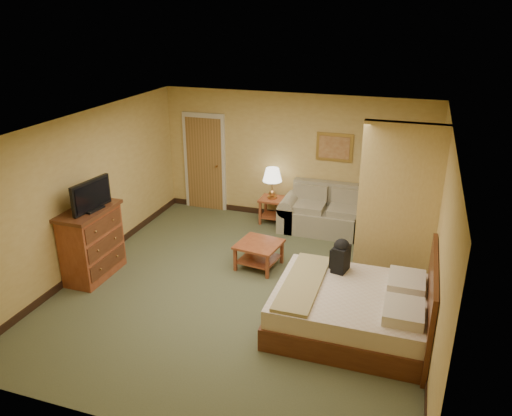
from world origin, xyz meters
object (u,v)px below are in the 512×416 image
at_px(coffee_table, 259,250).
at_px(bed, 358,310).
at_px(loveseat, 327,217).
at_px(dresser, 92,243).

height_order(coffee_table, bed, bed).
relative_size(loveseat, bed, 0.85).
distance_m(loveseat, coffee_table, 2.00).
distance_m(dresser, bed, 4.30).
height_order(loveseat, dresser, dresser).
relative_size(loveseat, coffee_table, 2.34).
bearing_deg(coffee_table, loveseat, 66.04).
bearing_deg(loveseat, bed, -72.00).
xyz_separation_m(coffee_table, dresser, (-2.47, -1.12, 0.28)).
relative_size(loveseat, dresser, 1.55).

